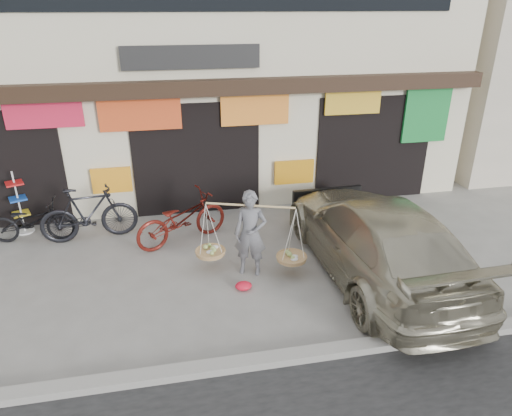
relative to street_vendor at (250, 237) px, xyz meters
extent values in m
plane|color=gray|center=(-0.74, -0.46, -0.78)|extent=(70.00, 70.00, 0.00)
cube|color=gray|center=(-0.74, -2.46, -0.72)|extent=(70.00, 0.25, 0.12)
cube|color=beige|center=(-0.74, 6.04, 2.72)|extent=(14.00, 6.00, 7.00)
cube|color=black|center=(-0.74, 2.89, 2.27)|extent=(14.00, 0.35, 0.35)
cube|color=black|center=(-0.74, 3.29, 0.57)|extent=(3.00, 0.60, 2.70)
cube|color=black|center=(3.76, 3.29, 0.57)|extent=(3.00, 0.60, 2.70)
cube|color=#DF2042|center=(-3.94, 2.96, 1.82)|extent=(1.60, 0.08, 0.60)
cube|color=#E24C1F|center=(-1.94, 2.96, 1.72)|extent=(1.80, 0.08, 0.70)
cube|color=orange|center=(0.66, 2.96, 1.72)|extent=(1.60, 0.08, 0.70)
cube|color=gold|center=(3.06, 2.96, 1.82)|extent=(1.40, 0.08, 0.60)
cube|color=#177F33|center=(5.06, 2.96, 1.42)|extent=(1.20, 0.08, 1.40)
cube|color=orange|center=(-2.74, 2.96, 0.22)|extent=(0.90, 0.08, 0.60)
cube|color=orange|center=(1.66, 2.96, 0.12)|extent=(1.00, 0.08, 0.60)
cube|color=black|center=(-0.74, 2.96, 2.92)|extent=(3.00, 0.08, 0.50)
imported|color=slate|center=(0.00, 0.00, 0.06)|extent=(0.71, 0.58, 1.68)
cylinder|color=tan|center=(0.00, 0.00, 0.64)|extent=(1.57, 0.57, 0.04)
cylinder|color=tan|center=(-0.74, 0.25, -0.40)|extent=(0.56, 0.56, 0.07)
ellipsoid|color=#A5BF66|center=(-0.74, 0.25, -0.34)|extent=(0.39, 0.39, 0.10)
cylinder|color=tan|center=(0.74, -0.25, -0.40)|extent=(0.56, 0.56, 0.07)
ellipsoid|color=#A5BF66|center=(0.74, -0.25, -0.34)|extent=(0.39, 0.39, 0.10)
imported|color=black|center=(-4.41, 2.17, -0.31)|extent=(1.81, 0.75, 0.93)
imported|color=black|center=(-3.19, 2.02, -0.17)|extent=(2.09, 0.81, 1.22)
imported|color=#55140E|center=(-1.22, 1.50, -0.23)|extent=(2.21, 1.54, 1.10)
imported|color=#A59F85|center=(2.31, -0.44, -0.02)|extent=(2.31, 5.31, 1.52)
cube|color=black|center=(2.23, 2.05, -0.23)|extent=(1.70, 0.16, 0.45)
cube|color=silver|center=(2.23, 2.11, -0.33)|extent=(0.45, 0.04, 0.12)
cylinder|color=silver|center=(-4.74, 2.67, -0.76)|extent=(0.40, 0.40, 0.04)
cylinder|color=silver|center=(-4.74, 2.67, -0.05)|extent=(0.04, 0.04, 1.46)
cube|color=yellow|center=(-4.74, 2.67, -0.32)|extent=(0.45, 0.45, 0.04)
cube|color=#194CB2|center=(-4.74, 2.67, 0.04)|extent=(0.45, 0.45, 0.04)
cube|color=red|center=(-4.74, 2.67, 0.41)|extent=(0.45, 0.45, 0.04)
ellipsoid|color=red|center=(-0.23, -0.54, -0.71)|extent=(0.31, 0.25, 0.14)
camera|label=1|loc=(-1.35, -7.44, 4.00)|focal=32.00mm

